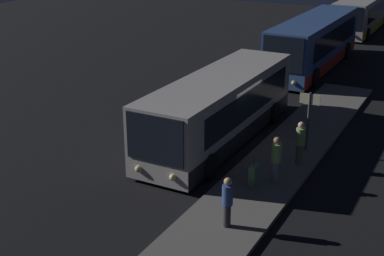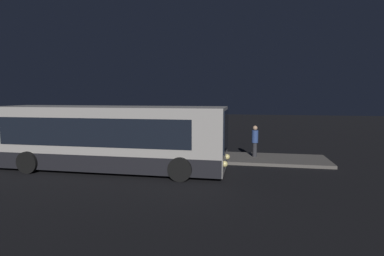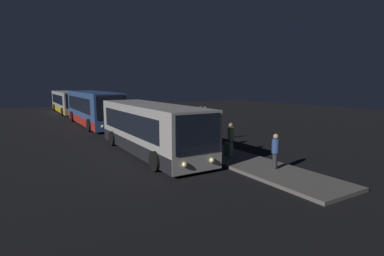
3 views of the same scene
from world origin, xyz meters
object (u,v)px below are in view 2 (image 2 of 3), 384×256
Objects in this scene: passenger_boarding at (255,140)px; bus_lead at (109,139)px; sign_post at (133,124)px; suitcase at (198,149)px; passenger_with_bags at (158,135)px; passenger_waiting at (189,137)px.

bus_lead is at bearing 78.13° from passenger_boarding.
bus_lead is 6.44× the size of passenger_boarding.
sign_post is (-6.68, 0.37, 0.64)m from passenger_boarding.
suitcase is 0.40× the size of sign_post.
sign_post reaches higher than passenger_with_bags.
sign_post is at bearing -176.70° from passenger_waiting.
passenger_boarding is 5.34m from passenger_with_bags.
passenger_waiting is at bearing 47.00° from passenger_boarding.
sign_post is (-3.77, 0.71, 1.16)m from suitcase.
sign_post reaches higher than suitcase.
passenger_with_bags is 1.51m from sign_post.
passenger_with_bags is 0.70× the size of sign_post.
passenger_with_bags is at bearing 45.47° from passenger_boarding.
bus_lead reaches higher than passenger_boarding.
bus_lead reaches higher than sign_post.
passenger_waiting is 1.00× the size of passenger_with_bags.
passenger_waiting is at bearing 50.40° from bus_lead.
passenger_boarding is 0.95× the size of passenger_waiting.
bus_lead is 10.78× the size of suitcase.
passenger_boarding reaches higher than suitcase.
bus_lead is 6.15× the size of passenger_waiting.
passenger_with_bags is (1.07, 3.78, -0.33)m from bus_lead.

